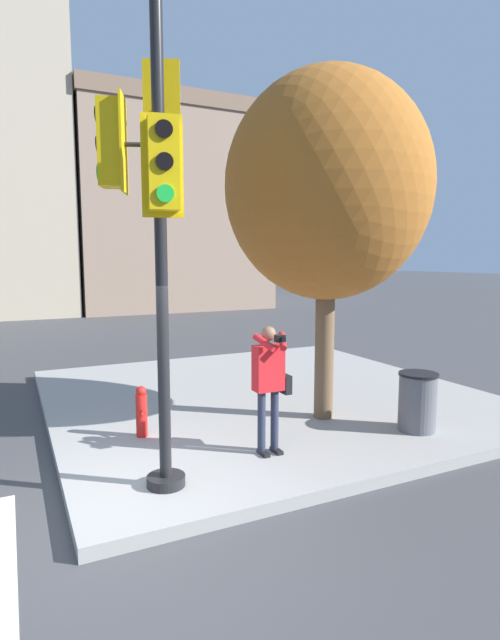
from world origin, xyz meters
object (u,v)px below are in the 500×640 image
at_px(traffic_signal_pole, 152,192).
at_px(fire_hydrant, 142,411).
at_px(trash_bin, 417,402).
at_px(street_tree, 327,188).
at_px(person_photographer, 270,378).

height_order(traffic_signal_pole, fire_hydrant, traffic_signal_pole).
relative_size(fire_hydrant, trash_bin, 0.85).
bearing_deg(street_tree, traffic_signal_pole, -157.87).
bearing_deg(person_photographer, fire_hydrant, 135.77).
relative_size(traffic_signal_pole, trash_bin, 6.04).
height_order(traffic_signal_pole, street_tree, street_tree).
bearing_deg(traffic_signal_pole, person_photographer, 11.31).
bearing_deg(trash_bin, traffic_signal_pole, -178.26).
xyz_separation_m(street_tree, fire_hydrant, (-2.95, 0.42, -3.37)).
bearing_deg(person_photographer, street_tree, 32.11).
height_order(traffic_signal_pole, trash_bin, traffic_signal_pole).
xyz_separation_m(traffic_signal_pole, person_photographer, (1.64, 0.33, -2.31)).
relative_size(street_tree, trash_bin, 6.16).
bearing_deg(trash_bin, person_photographer, 175.31).
relative_size(traffic_signal_pole, fire_hydrant, 7.10).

